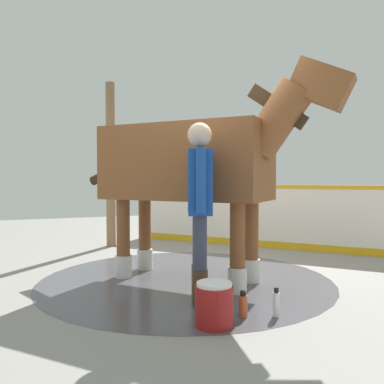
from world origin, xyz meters
name	(u,v)px	position (x,y,z in m)	size (l,w,h in m)	color
ground_plane	(202,279)	(0.00, 0.00, -0.01)	(16.00, 16.00, 0.02)	gray
wet_patch	(186,279)	(-0.20, 0.01, 0.00)	(3.42, 3.42, 0.00)	#4C4C54
barrier_wall	(253,218)	(1.69, 1.72, 0.50)	(3.15, 3.47, 1.08)	white
roof_post_far	(111,165)	(-0.60, 2.67, 1.43)	(0.16, 0.16, 2.86)	olive
horse	(195,165)	(-0.12, -0.07, 1.35)	(2.33, 2.55, 2.41)	brown
handler	(200,198)	(-0.38, -0.84, 1.01)	(0.38, 0.65, 1.73)	#47331E
wash_bucket	(214,304)	(-0.51, -1.46, 0.18)	(0.31, 0.31, 0.36)	maroon
bottle_shampoo	(276,303)	(0.08, -1.46, 0.12)	(0.06, 0.06, 0.26)	white
bottle_spray	(243,305)	(-0.19, -1.36, 0.10)	(0.08, 0.08, 0.23)	#CC5933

